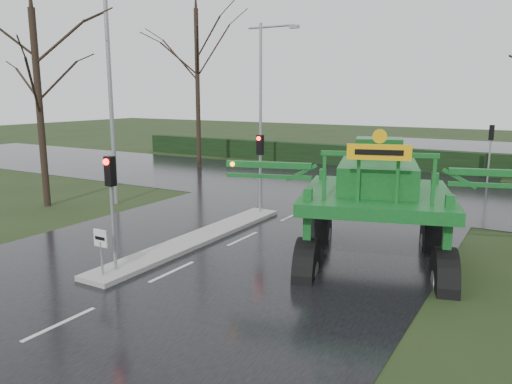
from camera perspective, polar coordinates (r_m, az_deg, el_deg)
The scene contains 15 objects.
ground at distance 15.33m, azimuth -9.55°, elevation -9.04°, with size 140.00×140.00×0.00m, color black.
road_main at distance 23.53m, azimuth 6.26°, elevation -1.77°, with size 14.00×80.00×0.02m, color black.
road_cross at distance 29.00m, azimuth 11.16°, elevation 0.55°, with size 80.00×12.00×0.02m, color black.
median_island at distance 18.30m, azimuth -6.65°, elevation -5.31°, with size 1.20×10.00×0.16m, color gray.
hedge_row at distance 36.45m, azimuth 15.43°, elevation 3.70°, with size 44.00×0.90×1.50m, color black.
keep_left_sign at distance 14.85m, azimuth -17.31°, elevation -5.78°, with size 0.50×0.07×1.35m.
traffic_signal_near at distance 14.81m, azimuth -16.25°, elevation 0.35°, with size 0.26×0.33×3.52m.
traffic_signal_mid at distance 21.46m, azimuth 0.46°, elevation 4.05°, with size 0.26×0.33×3.52m.
traffic_signal_far at distance 31.19m, azimuth 25.25°, elevation 5.23°, with size 0.26×0.33×3.52m.
street_light_left_near at distance 24.41m, azimuth -15.89°, elevation 12.50°, with size 3.85×0.30×10.00m.
street_light_left_far at distance 35.58m, azimuth 0.97°, elevation 12.38°, with size 3.85×0.30×10.00m.
tree_left_near at distance 25.26m, azimuth -23.73°, elevation 11.61°, with size 6.30×6.30×10.85m.
tree_left_far at distance 36.31m, azimuth -6.75°, elevation 14.11°, with size 7.70×7.70×13.26m.
crop_sprayer at distance 14.68m, azimuth 6.12°, elevation 0.50°, with size 9.30×7.04×5.40m.
white_sedan at distance 28.90m, azimuth 13.81°, elevation 0.39°, with size 1.39×3.98×1.31m, color white.
Camera 1 is at (9.36, -10.93, 5.27)m, focal length 35.00 mm.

